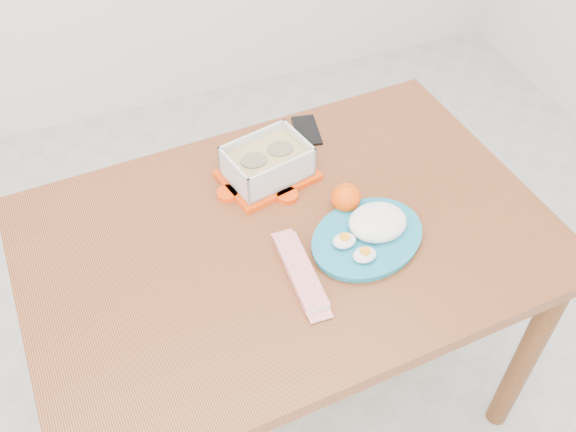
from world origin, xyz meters
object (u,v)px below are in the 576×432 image
object	(u,v)px
food_container	(267,163)
rice_plate	(371,231)
orange_fruit	(346,198)
smartphone	(307,131)
dining_table	(288,260)

from	to	relation	value
food_container	rice_plate	xyz separation A→B (m)	(0.15, -0.28, -0.02)
orange_fruit	rice_plate	distance (m)	0.11
food_container	smartphone	bearing A→B (deg)	26.29
food_container	rice_plate	bearing A→B (deg)	-74.92
dining_table	orange_fruit	size ratio (longest dim) A/B	17.84
rice_plate	smartphone	bearing A→B (deg)	69.03
dining_table	orange_fruit	bearing A→B (deg)	6.39
smartphone	food_container	bearing A→B (deg)	-130.06
dining_table	smartphone	bearing A→B (deg)	57.46
rice_plate	smartphone	distance (m)	0.41
food_container	smartphone	world-z (taller)	food_container
orange_fruit	smartphone	bearing A→B (deg)	85.44
smartphone	dining_table	bearing A→B (deg)	-108.34
dining_table	rice_plate	size ratio (longest dim) A/B	3.59
food_container	rice_plate	world-z (taller)	food_container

